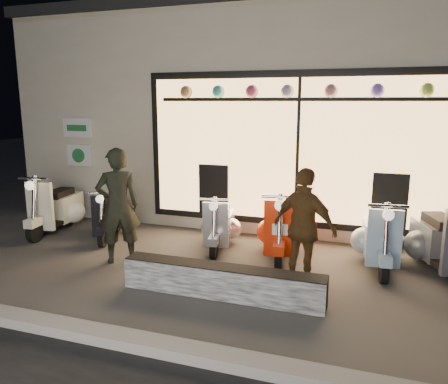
# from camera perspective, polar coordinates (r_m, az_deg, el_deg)

# --- Properties ---
(ground) EXTENTS (40.00, 40.00, 0.00)m
(ground) POSITION_cam_1_polar(r_m,az_deg,el_deg) (6.21, -1.26, -10.65)
(ground) COLOR #383533
(ground) RESTS_ON ground
(kerb) EXTENTS (40.00, 0.25, 0.12)m
(kerb) POSITION_cam_1_polar(r_m,az_deg,el_deg) (4.55, -10.35, -18.91)
(kerb) COLOR slate
(kerb) RESTS_ON ground
(shop_building) EXTENTS (10.20, 6.23, 4.20)m
(shop_building) POSITION_cam_1_polar(r_m,az_deg,el_deg) (10.57, 8.09, 10.21)
(shop_building) COLOR beige
(shop_building) RESTS_ON ground
(graffiti_barrier) EXTENTS (2.54, 0.28, 0.40)m
(graffiti_barrier) POSITION_cam_1_polar(r_m,az_deg,el_deg) (5.47, -0.28, -11.60)
(graffiti_barrier) COLOR black
(graffiti_barrier) RESTS_ON ground
(scooter_silver) EXTENTS (0.55, 1.26, 0.89)m
(scooter_silver) POSITION_cam_1_polar(r_m,az_deg,el_deg) (7.27, -0.52, -4.29)
(scooter_silver) COLOR black
(scooter_silver) RESTS_ON ground
(scooter_red) EXTENTS (0.61, 1.47, 1.04)m
(scooter_red) POSITION_cam_1_polar(r_m,az_deg,el_deg) (6.93, 7.53, -4.69)
(scooter_red) COLOR black
(scooter_red) RESTS_ON ground
(scooter_black) EXTENTS (0.67, 1.23, 0.88)m
(scooter_black) POSITION_cam_1_polar(r_m,az_deg,el_deg) (8.05, -14.57, -3.10)
(scooter_black) COLOR black
(scooter_black) RESTS_ON ground
(scooter_cream) EXTENTS (0.60, 1.51, 1.07)m
(scooter_cream) POSITION_cam_1_polar(r_m,az_deg,el_deg) (8.71, -20.77, -1.88)
(scooter_cream) COLOR black
(scooter_cream) RESTS_ON ground
(scooter_blue) EXTENTS (0.53, 1.42, 1.01)m
(scooter_blue) POSITION_cam_1_polar(r_m,az_deg,el_deg) (6.84, 19.60, -5.61)
(scooter_blue) COLOR black
(scooter_blue) RESTS_ON ground
(scooter_grey) EXTENTS (0.80, 1.56, 1.11)m
(scooter_grey) POSITION_cam_1_polar(r_m,az_deg,el_deg) (6.88, 26.44, -5.71)
(scooter_grey) COLOR black
(scooter_grey) RESTS_ON ground
(man) EXTENTS (0.75, 0.70, 1.72)m
(man) POSITION_cam_1_polar(r_m,az_deg,el_deg) (6.60, -13.66, -1.77)
(man) COLOR black
(man) RESTS_ON ground
(woman) EXTENTS (0.98, 0.70, 1.55)m
(woman) POSITION_cam_1_polar(r_m,az_deg,el_deg) (5.74, 10.47, -4.57)
(woman) COLOR brown
(woman) RESTS_ON ground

